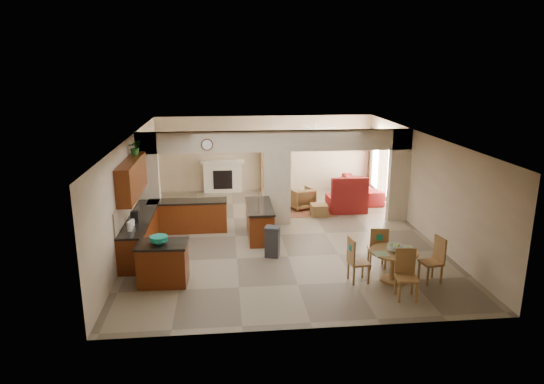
{
  "coord_description": "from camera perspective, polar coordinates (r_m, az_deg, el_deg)",
  "views": [
    {
      "loc": [
        -1.53,
        -12.78,
        4.7
      ],
      "look_at": [
        -0.21,
        0.3,
        1.17
      ],
      "focal_mm": 32.0,
      "sensor_mm": 36.0,
      "label": 1
    }
  ],
  "objects": [
    {
      "name": "wall_front",
      "position": [
        8.58,
        5.0,
        -7.62
      ],
      "size": [
        8.0,
        0.0,
        8.0
      ],
      "primitive_type": "plane",
      "rotation": [
        -1.57,
        0.0,
        0.0
      ],
      "color": "beige",
      "rests_on": "floor"
    },
    {
      "name": "upper_cabinets",
      "position": [
        12.51,
        -16.15,
        1.6
      ],
      "size": [
        0.35,
        2.4,
        0.9
      ],
      "primitive_type": "cube",
      "color": "#481B08",
      "rests_on": "wall_left"
    },
    {
      "name": "partition_center_pier",
      "position": [
        14.32,
        0.58,
        0.48
      ],
      "size": [
        0.8,
        0.25,
        2.2
      ],
      "primitive_type": "cube",
      "color": "beige",
      "rests_on": "floor"
    },
    {
      "name": "peninsula",
      "position": [
        13.39,
        -1.47,
        -3.44
      ],
      "size": [
        0.7,
        1.85,
        0.91
      ],
      "color": "#481B08",
      "rests_on": "floor"
    },
    {
      "name": "trash_can",
      "position": [
        12.09,
        0.04,
        -6.0
      ],
      "size": [
        0.41,
        0.38,
        0.72
      ],
      "primitive_type": "cube",
      "rotation": [
        0.0,
        0.0,
        -0.31
      ],
      "color": "#29292B",
      "rests_on": "floor"
    },
    {
      "name": "window_b",
      "position": [
        18.0,
        12.2,
        3.48
      ],
      "size": [
        0.02,
        0.9,
        1.9
      ],
      "primitive_type": "cube",
      "color": "white",
      "rests_on": "wall_right"
    },
    {
      "name": "wall_clock",
      "position": [
        13.82,
        -7.65,
        5.53
      ],
      "size": [
        0.34,
        0.03,
        0.34
      ],
      "primitive_type": "cylinder",
      "rotation": [
        1.57,
        0.0,
        0.0
      ],
      "color": "#4D2719",
      "rests_on": "partition_header"
    },
    {
      "name": "chair_east",
      "position": [
        11.29,
        18.61,
        -7.34
      ],
      "size": [
        0.49,
        0.49,
        1.02
      ],
      "rotation": [
        0.0,
        0.0,
        4.88
      ],
      "color": "brown",
      "rests_on": "floor"
    },
    {
      "name": "glazed_door",
      "position": [
        17.24,
        13.02,
        2.42
      ],
      "size": [
        0.02,
        0.7,
        2.1
      ],
      "primitive_type": "cube",
      "color": "white",
      "rests_on": "wall_right"
    },
    {
      "name": "fireplace",
      "position": [
        18.08,
        -5.81,
        1.89
      ],
      "size": [
        1.6,
        0.35,
        1.2
      ],
      "color": "silver",
      "rests_on": "floor"
    },
    {
      "name": "wall_left",
      "position": [
        13.43,
        -16.16,
        0.2
      ],
      "size": [
        0.0,
        10.0,
        10.0
      ],
      "primitive_type": "plane",
      "rotation": [
        1.57,
        0.0,
        1.57
      ],
      "color": "beige",
      "rests_on": "floor"
    },
    {
      "name": "chair_south",
      "position": [
        10.4,
        15.48,
        -9.03
      ],
      "size": [
        0.46,
        0.46,
        1.02
      ],
      "rotation": [
        0.0,
        0.0,
        -0.11
      ],
      "color": "brown",
      "rests_on": "floor"
    },
    {
      "name": "rug",
      "position": [
        15.84,
        4.45,
        -2.26
      ],
      "size": [
        1.6,
        1.3,
        0.01
      ],
      "primitive_type": "cube",
      "color": "brown",
      "rests_on": "floor"
    },
    {
      "name": "shelving_unit",
      "position": [
        18.1,
        0.35,
        2.92
      ],
      "size": [
        1.0,
        0.32,
        1.8
      ],
      "primitive_type": "cube",
      "color": "brown",
      "rests_on": "floor"
    },
    {
      "name": "drape_a_left",
      "position": [
        15.86,
        14.56,
        1.8
      ],
      "size": [
        0.1,
        0.28,
        2.3
      ],
      "primitive_type": "cube",
      "color": "#421D1A",
      "rests_on": "wall_right"
    },
    {
      "name": "partition_right_pier",
      "position": [
        15.1,
        14.68,
        1.92
      ],
      "size": [
        0.6,
        0.25,
        2.8
      ],
      "primitive_type": "cube",
      "color": "beige",
      "rests_on": "floor"
    },
    {
      "name": "ceiling_fan",
      "position": [
        16.21,
        5.13,
        7.39
      ],
      "size": [
        1.0,
        1.0,
        0.1
      ],
      "primitive_type": "cylinder",
      "color": "white",
      "rests_on": "ceiling"
    },
    {
      "name": "floor",
      "position": [
        13.7,
        1.02,
        -5.03
      ],
      "size": [
        10.0,
        10.0,
        0.0
      ],
      "primitive_type": "plane",
      "color": "#7D7057",
      "rests_on": "ground"
    },
    {
      "name": "kitchen_counter",
      "position": [
        13.34,
        -12.92,
        -3.87
      ],
      "size": [
        2.52,
        3.29,
        1.48
      ],
      "color": "#481B08",
      "rests_on": "floor"
    },
    {
      "name": "dining_table",
      "position": [
        11.06,
        14.11,
        -7.85
      ],
      "size": [
        1.05,
        1.05,
        0.71
      ],
      "color": "brown",
      "rests_on": "floor"
    },
    {
      "name": "armchair",
      "position": [
        16.04,
        3.45,
        -0.73
      ],
      "size": [
        0.97,
        0.98,
        0.7
      ],
      "primitive_type": "imported",
      "rotation": [
        0.0,
        0.0,
        3.5
      ],
      "color": "maroon",
      "rests_on": "floor"
    },
    {
      "name": "plant",
      "position": [
        13.07,
        -15.82,
        5.07
      ],
      "size": [
        0.42,
        0.39,
        0.39
      ],
      "primitive_type": "imported",
      "rotation": [
        0.0,
        0.0,
        0.26
      ],
      "color": "#134A14",
      "rests_on": "upper_cabinets"
    },
    {
      "name": "chair_west",
      "position": [
        10.82,
        9.78,
        -7.72
      ],
      "size": [
        0.46,
        0.46,
        1.02
      ],
      "rotation": [
        0.0,
        0.0,
        1.68
      ],
      "color": "brown",
      "rests_on": "floor"
    },
    {
      "name": "drape_b_right",
      "position": [
        18.55,
        11.52,
        3.85
      ],
      "size": [
        0.1,
        0.28,
        2.3
      ],
      "primitive_type": "cube",
      "color": "#421D1A",
      "rests_on": "wall_right"
    },
    {
      "name": "wall_right",
      "position": [
        14.31,
        17.17,
        1.02
      ],
      "size": [
        0.0,
        10.0,
        10.0
      ],
      "primitive_type": "plane",
      "rotation": [
        1.57,
        0.0,
        -1.57
      ],
      "color": "beige",
      "rests_on": "floor"
    },
    {
      "name": "kitchen_island",
      "position": [
        10.9,
        -12.68,
        -8.17
      ],
      "size": [
        1.11,
        0.82,
        0.94
      ],
      "rotation": [
        0.0,
        0.0,
        -0.05
      ],
      "color": "#481B08",
      "rests_on": "floor"
    },
    {
      "name": "drape_a_right",
      "position": [
        16.96,
        13.18,
        2.73
      ],
      "size": [
        0.1,
        0.28,
        2.3
      ],
      "primitive_type": "cube",
      "color": "#421D1A",
      "rests_on": "wall_right"
    },
    {
      "name": "ottoman",
      "position": [
        15.38,
        5.55,
        -2.12
      ],
      "size": [
        0.52,
        0.52,
        0.37
      ],
      "primitive_type": "cube",
      "rotation": [
        0.0,
        0.0,
        -0.03
      ],
      "color": "maroon",
      "rests_on": "floor"
    },
    {
      "name": "partition_header",
      "position": [
        14.03,
        0.59,
        6.02
      ],
      "size": [
        8.0,
        0.25,
        0.6
      ],
      "primitive_type": "cube",
      "color": "beige",
      "rests_on": "partition_center_pier"
    },
    {
      "name": "window_a",
      "position": [
        16.42,
        13.98,
        2.28
      ],
      "size": [
        0.02,
        0.9,
        1.9
      ],
      "primitive_type": "cube",
      "color": "white",
      "rests_on": "wall_right"
    },
    {
      "name": "drape_b_left",
      "position": [
        17.43,
        12.66,
        3.08
      ],
      "size": [
        0.1,
        0.28,
        2.3
      ],
      "primitive_type": "cube",
      "color": "#421D1A",
      "rests_on": "wall_right"
    },
    {
      "name": "sofa",
      "position": [
        17.52,
        10.45,
        0.45
      ],
      "size": [
        2.49,
        0.98,
        0.73
      ],
      "primitive_type": "imported",
      "rotation": [
        0.0,
        0.0,
        1.57
      ],
      "color": "maroon",
      "rests_on": "floor"
    },
    {
      "name": "teal_bowl",
      "position": [
        10.66,
        -13.17,
        -5.54
      ],
      "size": [
        0.38,
        0.38,
        0.18
      ],
      "primitive_type": "cylinder",
      "color": "#12816A",
      "rests_on": "kitchen_island"
    },
    {
      "name": "ceiling",
      "position": [
        13.01,
        1.08,
        6.64
      ],
      "size": [
        10.0,
        10.0,
        0.0
      ],
      "primitive_type": "plane",
      "rotation": [
        3.14,
        0.0,
        0.0
      ],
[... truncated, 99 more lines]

